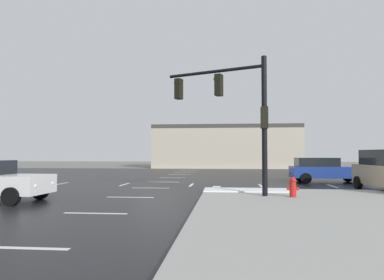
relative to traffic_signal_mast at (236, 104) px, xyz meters
name	(u,v)px	position (x,y,z in m)	size (l,w,h in m)	color
ground_plane	(158,185)	(-4.44, 5.46, -3.98)	(120.00, 120.00, 0.00)	slate
road_asphalt	(158,185)	(-4.44, 5.46, -3.97)	(44.00, 44.00, 0.02)	black
snow_strip_curbside	(247,190)	(0.56, 1.46, -3.81)	(4.00, 1.60, 0.06)	white
lane_markings	(174,187)	(-3.23, 4.08, -3.96)	(36.15, 36.15, 0.01)	silver
traffic_signal_mast	(236,104)	(0.00, 0.00, 0.00)	(4.35, 1.96, 5.76)	black
fire_hydrant	(293,187)	(2.22, -0.81, -3.44)	(0.48, 0.26, 0.79)	red
strip_building_background	(226,147)	(-0.34, 31.96, -1.23)	(18.66, 8.00, 5.49)	#BCB29E
sedan_blue	(325,170)	(5.79, 7.83, -3.13)	(4.55, 2.04, 1.58)	navy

